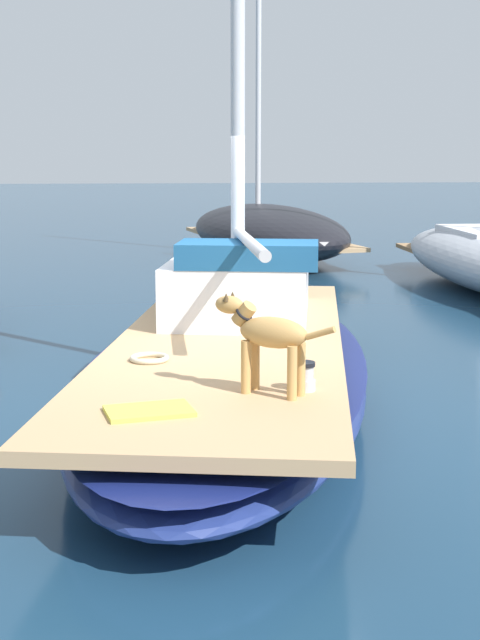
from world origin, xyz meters
TOP-DOWN VIEW (x-y plane):
  - ground_plane at (0.00, 0.00)m, footprint 120.00×120.00m
  - sailboat_main at (0.00, 0.00)m, footprint 3.78×7.57m
  - mast_main at (0.16, 0.71)m, footprint 0.14×2.27m
  - cabin_house at (0.22, 1.10)m, footprint 1.78×2.44m
  - dog_tan at (0.10, -1.98)m, footprint 0.81×0.61m
  - deck_winch at (0.37, -1.92)m, footprint 0.16×0.16m
  - coiled_rope at (-0.73, -0.87)m, footprint 0.32×0.32m
  - deck_towel at (-0.74, -2.39)m, footprint 0.62×0.46m
  - moored_boat_far_astern at (1.86, 11.74)m, footprint 4.07×7.00m

SIDE VIEW (x-z plane):
  - ground_plane at x=0.00m, z-range 0.00..0.00m
  - sailboat_main at x=0.00m, z-range 0.01..0.67m
  - moored_boat_far_astern at x=1.86m, z-range -3.23..4.46m
  - deck_towel at x=-0.74m, z-range 0.66..0.69m
  - coiled_rope at x=-0.73m, z-range 0.66..0.70m
  - deck_winch at x=0.37m, z-range 0.65..0.86m
  - cabin_house at x=0.22m, z-range 0.59..1.43m
  - dog_tan at x=0.10m, z-range 0.73..1.43m
  - mast_main at x=0.16m, z-range 0.33..6.39m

